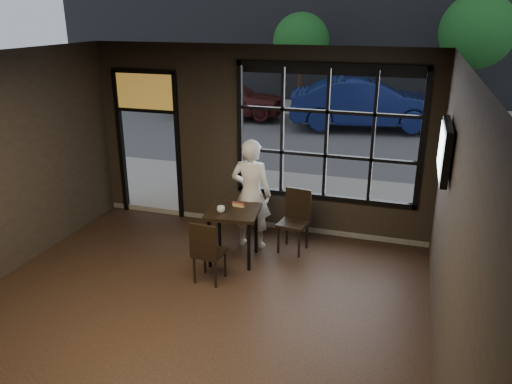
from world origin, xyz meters
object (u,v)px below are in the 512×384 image
(navy_car, at_px, (366,103))
(cafe_table, at_px, (233,235))
(chair_near, at_px, (209,250))
(man, at_px, (251,194))

(navy_car, bearing_deg, cafe_table, 163.29)
(chair_near, height_order, man, man)
(cafe_table, relative_size, man, 0.46)
(chair_near, height_order, navy_car, navy_car)
(chair_near, bearing_deg, navy_car, -92.29)
(cafe_table, xyz_separation_m, chair_near, (-0.11, -0.71, 0.05))
(cafe_table, relative_size, chair_near, 0.89)
(navy_car, bearing_deg, man, 163.61)
(cafe_table, bearing_deg, navy_car, 76.92)
(cafe_table, distance_m, man, 0.75)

